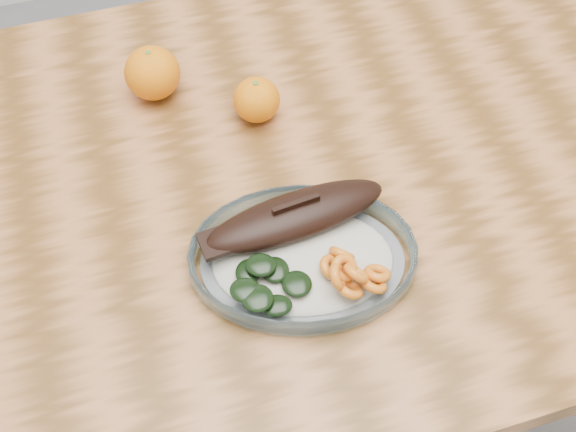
{
  "coord_description": "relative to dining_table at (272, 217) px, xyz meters",
  "views": [
    {
      "loc": [
        -0.15,
        -0.58,
        1.49
      ],
      "look_at": [
        -0.0,
        -0.09,
        0.77
      ],
      "focal_mm": 45.0,
      "sensor_mm": 36.0,
      "label": 1
    }
  ],
  "objects": [
    {
      "name": "ground",
      "position": [
        0.0,
        0.0,
        -0.65
      ],
      "size": [
        3.0,
        3.0,
        0.0
      ],
      "primitive_type": "plane",
      "color": "slate",
      "rests_on": "ground"
    },
    {
      "name": "dining_table",
      "position": [
        0.0,
        0.0,
        0.0
      ],
      "size": [
        1.2,
        0.8,
        0.75
      ],
      "color": "brown",
      "rests_on": "ground"
    },
    {
      "name": "plated_meal",
      "position": [
        -0.0,
        -0.14,
        0.12
      ],
      "size": [
        0.59,
        0.59,
        0.08
      ],
      "rotation": [
        0.0,
        0.0,
        -0.24
      ],
      "color": "white",
      "rests_on": "dining_table"
    },
    {
      "name": "orange_left",
      "position": [
        -0.12,
        0.19,
        0.14
      ],
      "size": [
        0.08,
        0.08,
        0.08
      ],
      "primitive_type": "sphere",
      "color": "#E26304",
      "rests_on": "dining_table"
    },
    {
      "name": "orange_right",
      "position": [
        0.01,
        0.1,
        0.13
      ],
      "size": [
        0.06,
        0.06,
        0.06
      ],
      "primitive_type": "sphere",
      "color": "#E26304",
      "rests_on": "dining_table"
    }
  ]
}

